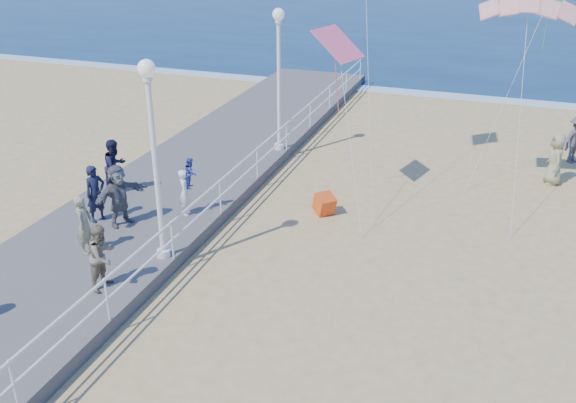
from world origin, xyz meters
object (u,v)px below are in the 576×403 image
(beach_walker_c, at_px, (555,159))
(spectator_6, at_px, (84,224))
(spectator_1, at_px, (103,256))
(spectator_7, at_px, (115,167))
(spectator_5, at_px, (119,195))
(spectator_0, at_px, (96,194))
(lamp_post_far, at_px, (279,66))
(toddler_held, at_px, (191,173))
(lamp_post_mid, at_px, (153,142))
(box_kite, at_px, (324,206))
(woman_holding_toddler, at_px, (185,192))

(beach_walker_c, bearing_deg, spectator_6, -63.27)
(spectator_1, xyz_separation_m, spectator_7, (-2.93, 5.03, 0.08))
(spectator_5, bearing_deg, spectator_0, 114.39)
(lamp_post_far, xyz_separation_m, toddler_held, (-0.51, -6.29, -1.94))
(lamp_post_mid, xyz_separation_m, toddler_held, (-0.51, 2.71, -1.94))
(spectator_1, height_order, box_kite, spectator_1)
(toddler_held, height_order, spectator_0, toddler_held)
(toddler_held, bearing_deg, beach_walker_c, -75.68)
(spectator_6, relative_size, spectator_7, 0.89)
(spectator_5, xyz_separation_m, spectator_6, (0.06, -1.76, -0.11))
(toddler_held, height_order, beach_walker_c, toddler_held)
(spectator_6, bearing_deg, spectator_0, 12.05)
(woman_holding_toddler, distance_m, spectator_1, 4.37)
(spectator_0, relative_size, spectator_1, 1.04)
(lamp_post_far, xyz_separation_m, spectator_6, (-2.09, -9.45, -2.43))
(woman_holding_toddler, xyz_separation_m, toddler_held, (0.15, 0.15, 0.60))
(spectator_5, bearing_deg, lamp_post_far, 6.60)
(spectator_1, relative_size, spectator_7, 0.91)
(lamp_post_mid, distance_m, lamp_post_far, 9.00)
(lamp_post_mid, xyz_separation_m, spectator_1, (-0.59, -1.80, -2.42))
(spectator_6, bearing_deg, lamp_post_far, -26.33)
(woman_holding_toddler, height_order, beach_walker_c, same)
(beach_walker_c, bearing_deg, spectator_5, -68.59)
(lamp_post_mid, xyz_separation_m, woman_holding_toddler, (-0.66, 2.56, -2.54))
(lamp_post_mid, relative_size, beach_walker_c, 2.88)
(toddler_held, distance_m, spectator_0, 2.85)
(lamp_post_mid, bearing_deg, woman_holding_toddler, 104.39)
(woman_holding_toddler, distance_m, box_kite, 4.43)
(spectator_6, relative_size, box_kite, 2.76)
(spectator_5, bearing_deg, spectator_7, 57.88)
(woman_holding_toddler, height_order, toddler_held, toddler_held)
(woman_holding_toddler, bearing_deg, beach_walker_c, -75.51)
(lamp_post_mid, relative_size, spectator_5, 2.85)
(box_kite, bearing_deg, spectator_0, 164.56)
(beach_walker_c, bearing_deg, box_kite, -67.09)
(spectator_5, xyz_separation_m, box_kite, (5.26, 3.43, -1.03))
(beach_walker_c, bearing_deg, woman_holding_toddler, -69.31)
(spectator_1, relative_size, beach_walker_c, 0.91)
(lamp_post_mid, distance_m, spectator_6, 3.24)
(spectator_6, bearing_deg, box_kite, -58.85)
(toddler_held, distance_m, box_kite, 4.38)
(spectator_1, relative_size, spectator_6, 1.02)
(spectator_6, height_order, spectator_7, spectator_7)
(toddler_held, xyz_separation_m, spectator_1, (-0.09, -4.51, -0.48))
(lamp_post_mid, relative_size, lamp_post_far, 1.00)
(toddler_held, bearing_deg, spectator_0, 100.58)
(lamp_post_mid, xyz_separation_m, spectator_5, (-2.15, 1.31, -2.33))
(lamp_post_mid, bearing_deg, beach_walker_c, 44.66)
(spectator_7, bearing_deg, spectator_0, -156.33)
(spectator_1, bearing_deg, spectator_6, 51.41)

